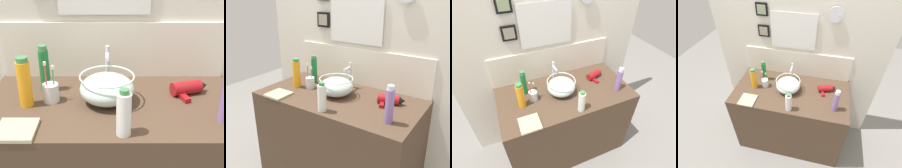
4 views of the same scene
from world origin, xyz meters
TOP-DOWN VIEW (x-y plane):
  - ground_plane at (0.00, 0.00)m, footprint 6.00×6.00m
  - vanity_counter at (0.00, 0.00)m, footprint 1.25×0.65m
  - back_panel at (-0.00, 0.35)m, footprint 1.92×0.09m
  - glass_bowl_sink at (-0.03, 0.01)m, footprint 0.26×0.26m
  - faucet at (-0.03, 0.20)m, footprint 0.02×0.10m
  - hair_drier at (0.38, 0.09)m, footprint 0.20×0.17m
  - toothbrush_cup at (-0.30, 0.02)m, footprint 0.08×0.08m
  - shampoo_bottle at (-0.35, 0.13)m, footprint 0.05×0.05m
  - spray_bottle at (0.47, -0.16)m, footprint 0.05×0.05m
  - soap_dispenser at (0.04, -0.26)m, footprint 0.06×0.06m
  - lotion_bottle at (-0.41, -0.02)m, footprint 0.06×0.06m
  - hand_towel at (-0.40, -0.24)m, footprint 0.16×0.17m

SIDE VIEW (x-z plane):
  - ground_plane at x=0.00m, z-range 0.00..0.00m
  - vanity_counter at x=0.00m, z-range 0.00..0.85m
  - hand_towel at x=-0.40m, z-range 0.85..0.87m
  - hair_drier at x=0.38m, z-range 0.85..0.92m
  - toothbrush_cup at x=-0.30m, z-range 0.79..1.00m
  - glass_bowl_sink at x=-0.03m, z-range 0.85..0.99m
  - soap_dispenser at x=0.04m, z-range 0.84..1.05m
  - lotion_bottle at x=-0.41m, z-range 0.85..1.09m
  - spray_bottle at x=0.47m, z-range 0.84..1.09m
  - shampoo_bottle at x=-0.35m, z-range 0.85..1.09m
  - faucet at x=-0.03m, z-range 0.86..1.08m
  - back_panel at x=0.00m, z-range 0.00..2.51m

